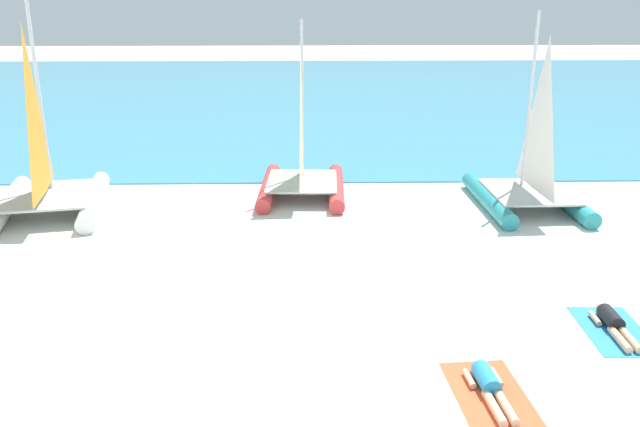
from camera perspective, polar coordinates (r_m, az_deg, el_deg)
ground_plane at (r=19.43m, az=-0.31°, el=0.99°), size 120.00×120.00×0.00m
ocean_water at (r=40.93m, az=-0.88°, el=10.41°), size 120.00×40.00×0.05m
sailboat_teal at (r=19.61m, az=17.66°, el=2.73°), size 2.73×4.21×5.43m
sailboat_red at (r=19.85m, az=-1.57°, el=3.68°), size 2.66×4.04×5.16m
sailboat_white at (r=19.74m, az=-22.61°, el=2.43°), size 3.65×4.93×5.82m
towel_left at (r=10.83m, az=14.52°, el=-14.96°), size 1.22×1.97×0.01m
sunbather_left at (r=10.82m, az=14.46°, el=-14.22°), size 0.57×1.57×0.30m
towel_right at (r=13.37m, az=24.15°, el=-9.27°), size 1.17×1.94×0.01m
sunbather_right at (r=13.36m, az=24.12°, el=-8.67°), size 0.56×1.56×0.30m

